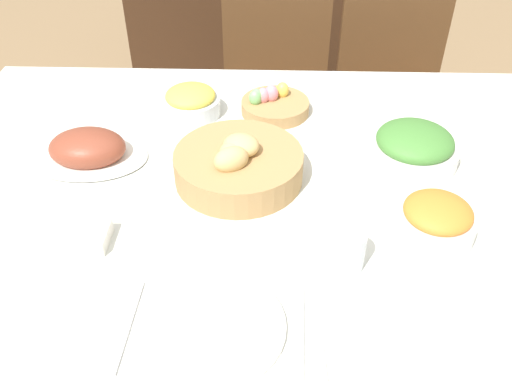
{
  "coord_description": "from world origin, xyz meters",
  "views": [
    {
      "loc": [
        0.0,
        -1.0,
        1.51
      ],
      "look_at": [
        -0.03,
        -0.09,
        0.78
      ],
      "focal_mm": 38.0,
      "sensor_mm": 36.0,
      "label": 1
    }
  ],
  "objects_px": {
    "ham_platter": "(88,150)",
    "drinking_cup": "(347,249)",
    "chair_far_center": "(275,90)",
    "knife": "(301,330)",
    "pineapple_bowl": "(191,102)",
    "carrot_bowl": "(436,221)",
    "green_salad_bowl": "(414,147)",
    "fork": "(128,326)",
    "chair_far_right": "(394,91)",
    "sideboard": "(253,8)",
    "butter_dish": "(77,237)",
    "bread_basket": "(238,164)",
    "spoon": "(318,331)",
    "egg_basket": "(273,104)",
    "dinner_plate": "(214,327)"
  },
  "relations": [
    {
      "from": "chair_far_right",
      "to": "drinking_cup",
      "type": "distance_m",
      "value": 1.26
    },
    {
      "from": "dinner_plate",
      "to": "spoon",
      "type": "xyz_separation_m",
      "value": [
        0.18,
        0.0,
        -0.0
      ]
    },
    {
      "from": "ham_platter",
      "to": "fork",
      "type": "height_order",
      "value": "ham_platter"
    },
    {
      "from": "egg_basket",
      "to": "butter_dish",
      "type": "relative_size",
      "value": 1.45
    },
    {
      "from": "egg_basket",
      "to": "carrot_bowl",
      "type": "height_order",
      "value": "carrot_bowl"
    },
    {
      "from": "bread_basket",
      "to": "fork",
      "type": "xyz_separation_m",
      "value": [
        -0.17,
        -0.43,
        -0.04
      ]
    },
    {
      "from": "bread_basket",
      "to": "dinner_plate",
      "type": "distance_m",
      "value": 0.43
    },
    {
      "from": "dinner_plate",
      "to": "carrot_bowl",
      "type": "bearing_deg",
      "value": 29.89
    },
    {
      "from": "carrot_bowl",
      "to": "butter_dish",
      "type": "relative_size",
      "value": 1.25
    },
    {
      "from": "green_salad_bowl",
      "to": "drinking_cup",
      "type": "relative_size",
      "value": 2.43
    },
    {
      "from": "sideboard",
      "to": "butter_dish",
      "type": "bearing_deg",
      "value": -97.83
    },
    {
      "from": "green_salad_bowl",
      "to": "pineapple_bowl",
      "type": "height_order",
      "value": "green_salad_bowl"
    },
    {
      "from": "spoon",
      "to": "knife",
      "type": "bearing_deg",
      "value": 177.53
    },
    {
      "from": "bread_basket",
      "to": "spoon",
      "type": "xyz_separation_m",
      "value": [
        0.16,
        -0.43,
        -0.04
      ]
    },
    {
      "from": "ham_platter",
      "to": "egg_basket",
      "type": "bearing_deg",
      "value": 28.22
    },
    {
      "from": "spoon",
      "to": "ham_platter",
      "type": "bearing_deg",
      "value": 134.53
    },
    {
      "from": "sideboard",
      "to": "knife",
      "type": "bearing_deg",
      "value": -85.86
    },
    {
      "from": "ham_platter",
      "to": "knife",
      "type": "relative_size",
      "value": 1.46
    },
    {
      "from": "sideboard",
      "to": "bread_basket",
      "type": "relative_size",
      "value": 4.26
    },
    {
      "from": "sideboard",
      "to": "butter_dish",
      "type": "xyz_separation_m",
      "value": [
        -0.28,
        -2.06,
        0.28
      ]
    },
    {
      "from": "egg_basket",
      "to": "knife",
      "type": "distance_m",
      "value": 0.74
    },
    {
      "from": "carrot_bowl",
      "to": "spoon",
      "type": "relative_size",
      "value": 0.83
    },
    {
      "from": "ham_platter",
      "to": "carrot_bowl",
      "type": "relative_size",
      "value": 1.76
    },
    {
      "from": "sideboard",
      "to": "drinking_cup",
      "type": "height_order",
      "value": "sideboard"
    },
    {
      "from": "knife",
      "to": "drinking_cup",
      "type": "xyz_separation_m",
      "value": [
        0.09,
        0.16,
        0.04
      ]
    },
    {
      "from": "pineapple_bowl",
      "to": "carrot_bowl",
      "type": "distance_m",
      "value": 0.73
    },
    {
      "from": "chair_far_center",
      "to": "knife",
      "type": "xyz_separation_m",
      "value": [
        0.05,
        -1.34,
        0.25
      ]
    },
    {
      "from": "chair_far_center",
      "to": "drinking_cup",
      "type": "relative_size",
      "value": 10.19
    },
    {
      "from": "egg_basket",
      "to": "fork",
      "type": "distance_m",
      "value": 0.78
    },
    {
      "from": "fork",
      "to": "knife",
      "type": "distance_m",
      "value": 0.3
    },
    {
      "from": "carrot_bowl",
      "to": "drinking_cup",
      "type": "height_order",
      "value": "carrot_bowl"
    },
    {
      "from": "sideboard",
      "to": "egg_basket",
      "type": "bearing_deg",
      "value": -85.83
    },
    {
      "from": "egg_basket",
      "to": "butter_dish",
      "type": "height_order",
      "value": "egg_basket"
    },
    {
      "from": "carrot_bowl",
      "to": "spoon",
      "type": "height_order",
      "value": "carrot_bowl"
    },
    {
      "from": "chair_far_center",
      "to": "fork",
      "type": "xyz_separation_m",
      "value": [
        -0.25,
        -1.34,
        0.25
      ]
    },
    {
      "from": "sideboard",
      "to": "carrot_bowl",
      "type": "height_order",
      "value": "sideboard"
    },
    {
      "from": "bread_basket",
      "to": "drinking_cup",
      "type": "relative_size",
      "value": 3.33
    },
    {
      "from": "chair_far_center",
      "to": "chair_far_right",
      "type": "distance_m",
      "value": 0.47
    },
    {
      "from": "bread_basket",
      "to": "dinner_plate",
      "type": "bearing_deg",
      "value": -92.38
    },
    {
      "from": "chair_far_right",
      "to": "pineapple_bowl",
      "type": "distance_m",
      "value": 0.97
    },
    {
      "from": "sideboard",
      "to": "egg_basket",
      "type": "relative_size",
      "value": 6.76
    },
    {
      "from": "chair_far_center",
      "to": "knife",
      "type": "distance_m",
      "value": 1.36
    },
    {
      "from": "ham_platter",
      "to": "drinking_cup",
      "type": "xyz_separation_m",
      "value": [
        0.59,
        -0.34,
        0.02
      ]
    },
    {
      "from": "knife",
      "to": "drinking_cup",
      "type": "distance_m",
      "value": 0.19
    },
    {
      "from": "bread_basket",
      "to": "knife",
      "type": "height_order",
      "value": "bread_basket"
    },
    {
      "from": "bread_basket",
      "to": "fork",
      "type": "relative_size",
      "value": 1.52
    },
    {
      "from": "ham_platter",
      "to": "chair_far_center",
      "type": "bearing_deg",
      "value": 61.46
    },
    {
      "from": "spoon",
      "to": "sideboard",
      "type": "bearing_deg",
      "value": 92.43
    },
    {
      "from": "sideboard",
      "to": "butter_dish",
      "type": "height_order",
      "value": "sideboard"
    },
    {
      "from": "pineapple_bowl",
      "to": "fork",
      "type": "distance_m",
      "value": 0.72
    }
  ]
}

